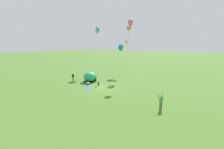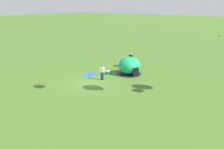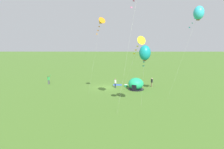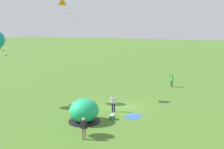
% 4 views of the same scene
% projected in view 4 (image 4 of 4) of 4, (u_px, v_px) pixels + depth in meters
% --- Properties ---
extents(ground_plane, '(300.00, 300.00, 0.00)m').
position_uv_depth(ground_plane, '(123.00, 107.00, 27.71)').
color(ground_plane, '#477028').
extents(popup_tent, '(2.81, 2.81, 2.10)m').
position_uv_depth(popup_tent, '(84.00, 111.00, 23.26)').
color(popup_tent, '#1EAD6B').
rests_on(popup_tent, ground).
extents(picnic_blanket, '(1.78, 1.40, 0.01)m').
position_uv_depth(picnic_blanket, '(133.00, 116.00, 24.79)').
color(picnic_blanket, '#3359A5').
rests_on(picnic_blanket, ground).
extents(cooler_box, '(0.56, 0.40, 0.44)m').
position_uv_depth(cooler_box, '(112.00, 117.00, 24.01)').
color(cooler_box, '#1E8C4C').
rests_on(cooler_box, ground).
extents(person_strolling, '(0.67, 0.72, 1.89)m').
position_uv_depth(person_strolling, '(172.00, 80.00, 36.72)').
color(person_strolling, '#4C4C51').
rests_on(person_strolling, ground).
extents(person_near_tent, '(0.34, 0.57, 1.72)m').
position_uv_depth(person_near_tent, '(113.00, 102.00, 26.02)').
color(person_near_tent, '#1E2347').
rests_on(person_near_tent, ground).
extents(person_far_back, '(0.28, 0.59, 1.72)m').
position_uv_depth(person_far_back, '(84.00, 127.00, 19.56)').
color(person_far_back, '#8C7251').
rests_on(person_far_back, ground).
extents(kite_orange, '(3.12, 3.98, 11.55)m').
position_uv_depth(kite_orange, '(64.00, 3.00, 29.06)').
color(kite_orange, silver).
rests_on(kite_orange, ground).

